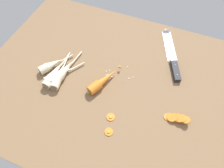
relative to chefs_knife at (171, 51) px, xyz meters
The scene contains 12 objects.
ground_plane 33.21cm from the chefs_knife, 125.85° to the right, with size 120.00×90.00×4.00cm, color brown.
chefs_knife is the anchor object (origin of this frame).
whole_carrot 37.81cm from the chefs_knife, 128.71° to the right, with size 10.29×18.67×4.20cm.
parsnip_front 56.51cm from the chefs_knife, 143.14° to the right, with size 4.13×21.28×4.00cm.
parsnip_mid_left 57.57cm from the chefs_knife, 148.40° to the right, with size 10.66×15.85×4.00cm.
parsnip_mid_right 52.29cm from the chefs_knife, 143.07° to the right, with size 5.51×22.13×4.00cm.
parsnip_back 54.69cm from the chefs_knife, 141.17° to the right, with size 6.07×18.81×4.00cm.
parsnip_outer 54.49cm from the chefs_knife, 142.12° to the right, with size 12.50×17.70×4.00cm.
carrot_slice_stack 35.38cm from the chefs_knife, 73.88° to the right, with size 9.88×4.06×3.27cm.
carrot_slice_stray_near 50.33cm from the chefs_knife, 104.63° to the right, with size 3.23×3.23×0.70cm.
carrot_slice_stray_mid 45.15cm from the chefs_knife, 108.53° to the right, with size 3.34×3.34×0.70cm.
mince_crumbs 29.65cm from the chefs_knife, 132.84° to the right, with size 13.75×8.95×0.86cm.
Camera 1 is at (17.78, -46.24, 75.44)cm, focal length 32.65 mm.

